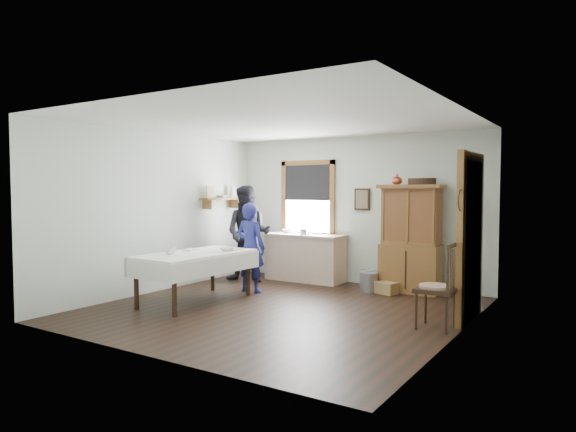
{
  "coord_description": "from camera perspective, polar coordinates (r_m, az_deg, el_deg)",
  "views": [
    {
      "loc": [
        4.04,
        -6.13,
        1.73
      ],
      "look_at": [
        -0.07,
        0.3,
        1.33
      ],
      "focal_mm": 32.0,
      "sensor_mm": 36.0,
      "label": 1
    }
  ],
  "objects": [
    {
      "name": "room",
      "position": [
        7.35,
        -0.81,
        -0.0
      ],
      "size": [
        5.01,
        5.01,
        2.7
      ],
      "color": "black",
      "rests_on": "ground"
    },
    {
      "name": "window",
      "position": [
        9.96,
        2.19,
        2.41
      ],
      "size": [
        1.18,
        0.07,
        1.48
      ],
      "color": "white",
      "rests_on": "room"
    },
    {
      "name": "doorway",
      "position": [
        7.18,
        19.72,
        -1.75
      ],
      "size": [
        0.09,
        1.14,
        2.22
      ],
      "color": "#41382E",
      "rests_on": "room"
    },
    {
      "name": "wall_shelf",
      "position": [
        10.0,
        -7.32,
        2.05
      ],
      "size": [
        0.24,
        1.0,
        0.44
      ],
      "color": "#9C6030",
      "rests_on": "room"
    },
    {
      "name": "framed_picture",
      "position": [
        9.43,
        8.22,
        1.85
      ],
      "size": [
        0.3,
        0.04,
        0.4
      ],
      "primitive_type": "cube",
      "color": "black",
      "rests_on": "room"
    },
    {
      "name": "rug_beater",
      "position": [
        6.62,
        18.7,
        2.71
      ],
      "size": [
        0.01,
        0.27,
        0.27
      ],
      "primitive_type": "torus",
      "rotation": [
        0.0,
        1.57,
        0.0
      ],
      "color": "black",
      "rests_on": "room"
    },
    {
      "name": "work_counter",
      "position": [
        9.74,
        1.89,
        -4.62
      ],
      "size": [
        1.55,
        0.59,
        0.89
      ],
      "primitive_type": "cube",
      "rotation": [
        0.0,
        0.0,
        -0.0
      ],
      "color": "#CDB08E",
      "rests_on": "room"
    },
    {
      "name": "china_hutch",
      "position": [
        8.85,
        13.47,
        -2.47
      ],
      "size": [
        1.07,
        0.51,
        1.81
      ],
      "primitive_type": "cube",
      "rotation": [
        0.0,
        0.0,
        0.01
      ],
      "color": "#9C6030",
      "rests_on": "room"
    },
    {
      "name": "dining_table",
      "position": [
        8.06,
        -10.22,
        -6.73
      ],
      "size": [
        1.07,
        1.94,
        0.76
      ],
      "primitive_type": "cube",
      "rotation": [
        0.0,
        0.0,
        -0.04
      ],
      "color": "white",
      "rests_on": "room"
    },
    {
      "name": "spindle_chair",
      "position": [
        6.66,
        16.11,
        -7.43
      ],
      "size": [
        0.5,
        0.5,
        1.08
      ],
      "primitive_type": "cube",
      "rotation": [
        0.0,
        0.0,
        0.01
      ],
      "color": "black",
      "rests_on": "room"
    },
    {
      "name": "pail",
      "position": [
        8.85,
        8.96,
        -7.27
      ],
      "size": [
        0.33,
        0.33,
        0.33
      ],
      "primitive_type": "cube",
      "rotation": [
        0.0,
        0.0,
        -0.09
      ],
      "color": "gray",
      "rests_on": "room"
    },
    {
      "name": "wicker_basket",
      "position": [
        8.73,
        10.88,
        -7.86
      ],
      "size": [
        0.38,
        0.31,
        0.2
      ],
      "primitive_type": "cube",
      "rotation": [
        0.0,
        0.0,
        -0.25
      ],
      "color": "olive",
      "rests_on": "room"
    },
    {
      "name": "woman_blue",
      "position": [
        8.67,
        -4.18,
        -3.88
      ],
      "size": [
        0.51,
        0.33,
        1.4
      ],
      "primitive_type": "imported",
      "rotation": [
        0.0,
        0.0,
        3.14
      ],
      "color": "navy",
      "rests_on": "room"
    },
    {
      "name": "figure_dark",
      "position": [
        9.61,
        -4.45,
        -2.38
      ],
      "size": [
        0.97,
        0.86,
        1.67
      ],
      "primitive_type": "imported",
      "rotation": [
        0.0,
        0.0,
        0.33
      ],
      "color": "black",
      "rests_on": "room"
    },
    {
      "name": "table_cup_a",
      "position": [
        7.84,
        -13.02,
        -3.85
      ],
      "size": [
        0.15,
        0.15,
        0.1
      ],
      "primitive_type": "imported",
      "rotation": [
        0.0,
        0.0,
        -0.21
      ],
      "color": "silver",
      "rests_on": "dining_table"
    },
    {
      "name": "table_cup_b",
      "position": [
        8.17,
        -12.61,
        -3.59
      ],
      "size": [
        0.11,
        0.11,
        0.1
      ],
      "primitive_type": "imported",
      "rotation": [
        0.0,
        0.0,
        0.13
      ],
      "color": "silver",
      "rests_on": "dining_table"
    },
    {
      "name": "table_bowl",
      "position": [
        8.17,
        -6.78,
        -3.68
      ],
      "size": [
        0.23,
        0.23,
        0.06
      ],
      "primitive_type": "imported",
      "rotation": [
        0.0,
        0.0,
        -0.04
      ],
      "color": "silver",
      "rests_on": "dining_table"
    },
    {
      "name": "counter_book",
      "position": [
        9.77,
        3.04,
        -1.92
      ],
      "size": [
        0.17,
        0.22,
        0.02
      ],
      "primitive_type": "imported",
      "rotation": [
        0.0,
        0.0,
        0.08
      ],
      "color": "brown",
      "rests_on": "work_counter"
    },
    {
      "name": "counter_bowl",
      "position": [
        10.0,
        -0.06,
        -1.68
      ],
      "size": [
        0.22,
        0.22,
        0.07
      ],
      "primitive_type": "imported",
      "rotation": [
        0.0,
        0.0,
        -0.06
      ],
      "color": "silver",
      "rests_on": "work_counter"
    },
    {
      "name": "shelf_bowl",
      "position": [
        10.01,
        -7.27,
        2.19
      ],
      "size": [
        0.22,
        0.22,
        0.05
      ],
      "primitive_type": "imported",
      "color": "silver",
      "rests_on": "wall_shelf"
    }
  ]
}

